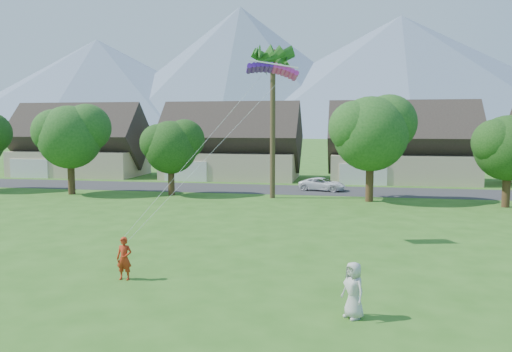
% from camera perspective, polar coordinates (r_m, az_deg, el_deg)
% --- Properties ---
extents(ground, '(500.00, 500.00, 0.00)m').
position_cam_1_polar(ground, '(14.99, -7.36, -18.67)').
color(ground, '#2D6019').
rests_on(ground, ground).
extents(street, '(90.00, 7.00, 0.01)m').
position_cam_1_polar(street, '(47.55, 5.27, -1.60)').
color(street, '#2D2D30').
rests_on(street, ground).
extents(kite_flyer, '(0.64, 0.43, 1.74)m').
position_cam_1_polar(kite_flyer, '(20.93, -14.82, -9.09)').
color(kite_flyer, '#AB2B13').
rests_on(kite_flyer, ground).
extents(watcher, '(1.03, 1.06, 1.84)m').
position_cam_1_polar(watcher, '(16.72, 11.07, -12.68)').
color(watcher, '#B4B4B0').
rests_on(watcher, ground).
extents(parked_car, '(4.66, 2.88, 1.20)m').
position_cam_1_polar(parked_car, '(47.34, 7.60, -0.93)').
color(parked_car, white).
rests_on(parked_car, ground).
extents(mountain_ridge, '(540.00, 240.00, 70.00)m').
position_cam_1_polar(mountain_ridge, '(273.97, 11.93, 10.60)').
color(mountain_ridge, slate).
rests_on(mountain_ridge, ground).
extents(houses_row, '(72.75, 8.19, 8.86)m').
position_cam_1_polar(houses_row, '(56.14, 6.64, 3.06)').
color(houses_row, beige).
rests_on(houses_row, ground).
extents(tree_row, '(62.27, 6.67, 8.45)m').
position_cam_1_polar(tree_row, '(41.24, 2.97, 4.07)').
color(tree_row, '#47301C').
rests_on(tree_row, ground).
extents(fan_palm, '(3.00, 3.00, 13.80)m').
position_cam_1_polar(fan_palm, '(42.29, 1.95, 13.51)').
color(fan_palm, '#4C3D26').
rests_on(fan_palm, ground).
extents(parafoil_kite, '(2.81, 1.27, 0.50)m').
position_cam_1_polar(parafoil_kite, '(26.33, 1.92, 12.22)').
color(parafoil_kite, '#5217AE').
rests_on(parafoil_kite, ground).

